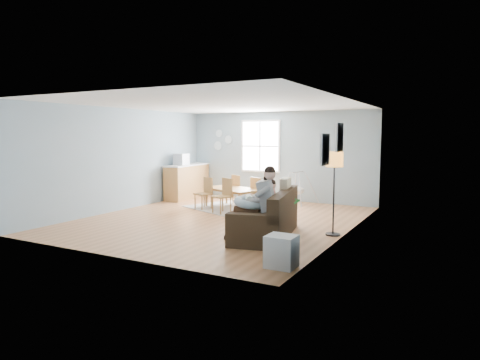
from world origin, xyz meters
The scene contains 22 objects.
room centered at (0.00, 0.00, 2.42)m, with size 8.40×9.40×3.90m.
window centered at (-0.60, 3.46, 1.65)m, with size 1.32×0.08×1.62m.
pictures centered at (2.97, -1.05, 1.85)m, with size 0.05×1.34×0.74m.
wall_plates centered at (-2.00, 3.47, 1.83)m, with size 0.67×0.02×0.66m.
sofa centered at (1.69, -0.97, 0.32)m, with size 1.41×2.39×0.90m.
green_throw centered at (1.45, -0.26, 0.57)m, with size 1.02×0.86×0.04m, color #166126.
beige_pillow centered at (1.79, -0.35, 0.83)m, with size 0.15×0.55×0.55m, color tan.
father centered at (1.62, -1.31, 0.76)m, with size 1.04×0.66×1.42m.
nursing_pillow centered at (1.46, -1.35, 0.71)m, with size 0.60×0.60×0.16m, color silver.
infant centered at (1.44, -1.31, 0.79)m, with size 0.27×0.39×0.15m.
toddler centered at (1.57, -0.79, 0.76)m, with size 0.57×0.30×0.88m.
floor_lamp centered at (2.80, -0.29, 1.38)m, with size 0.34×0.34×1.67m.
storage_cube centered at (2.69, -2.71, 0.24)m, with size 0.44×0.40×0.49m.
rug centered at (-0.52, 1.48, 0.01)m, with size 2.33×1.77×0.01m, color #A39B95.
dining_table centered at (-0.52, 1.48, 0.28)m, with size 1.58×0.88×0.56m, color olive.
chair_sw centered at (-1.13, 1.11, 0.48)m, with size 0.49×0.49×0.85m.
chair_se centered at (-0.35, 0.79, 0.51)m, with size 0.52×0.52×0.89m.
chair_nw centered at (-0.68, 2.18, 0.48)m, with size 0.51×0.51×0.86m.
chair_ne centered at (0.10, 1.85, 0.48)m, with size 0.48×0.48×0.86m.
counter centered at (-2.70, 2.50, 0.55)m, with size 0.68×1.95×1.08m.
monitor centered at (-2.66, 2.14, 1.25)m, with size 0.39×0.37×0.35m.
baby_swing centered at (0.82, 2.97, 0.42)m, with size 1.12×1.14×0.94m.
Camera 1 is at (5.12, -8.56, 1.99)m, focal length 32.00 mm.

